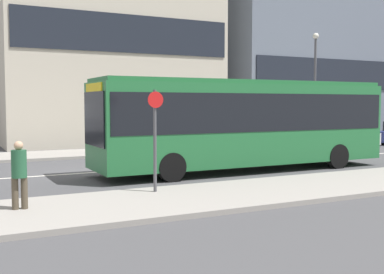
% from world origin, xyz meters
% --- Properties ---
extents(ground_plane, '(120.00, 120.00, 0.00)m').
position_xyz_m(ground_plane, '(0.00, 0.00, 0.00)').
color(ground_plane, '#444447').
extents(sidewalk_near, '(44.00, 3.50, 0.13)m').
position_xyz_m(sidewalk_near, '(0.00, -6.25, 0.07)').
color(sidewalk_near, gray).
rests_on(sidewalk_near, ground_plane).
extents(sidewalk_far, '(44.00, 3.50, 0.13)m').
position_xyz_m(sidewalk_far, '(0.00, 6.25, 0.07)').
color(sidewalk_far, gray).
rests_on(sidewalk_far, ground_plane).
extents(lane_centerline, '(41.80, 0.16, 0.01)m').
position_xyz_m(lane_centerline, '(0.00, 0.00, 0.00)').
color(lane_centerline, silver).
rests_on(lane_centerline, ground_plane).
extents(apartment_block_right_tower, '(17.56, 5.63, 16.97)m').
position_xyz_m(apartment_block_right_tower, '(21.99, 12.27, 8.48)').
color(apartment_block_right_tower, slate).
rests_on(apartment_block_right_tower, ground_plane).
extents(city_bus, '(11.56, 2.63, 3.39)m').
position_xyz_m(city_bus, '(5.12, -2.02, 1.95)').
color(city_bus, '#236B38').
rests_on(city_bus, ground_plane).
extents(parked_car_0, '(4.31, 1.88, 1.36)m').
position_xyz_m(parked_car_0, '(15.22, 3.34, 0.64)').
color(parked_car_0, silver).
rests_on(parked_car_0, ground_plane).
extents(pedestrian_near_stop, '(0.35, 0.34, 1.56)m').
position_xyz_m(pedestrian_near_stop, '(-3.46, -5.84, 1.01)').
color(pedestrian_near_stop, '#4C4233').
rests_on(pedestrian_near_stop, sidewalk_near).
extents(bus_stop_sign, '(0.44, 0.12, 2.78)m').
position_xyz_m(bus_stop_sign, '(0.14, -5.23, 1.75)').
color(bus_stop_sign, '#4C4C51').
rests_on(bus_stop_sign, sidewalk_near).
extents(street_lamp, '(0.36, 0.36, 6.59)m').
position_xyz_m(street_lamp, '(14.81, 5.14, 4.17)').
color(street_lamp, '#4C4C51').
rests_on(street_lamp, sidewalk_far).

